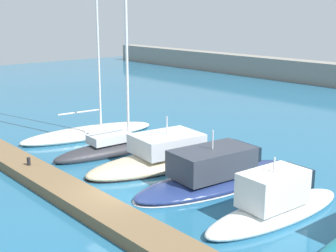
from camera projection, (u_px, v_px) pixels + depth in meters
name	position (u px, v px, depth m)	size (l,w,h in m)	color
ground_plane	(118.00, 201.00, 22.57)	(120.00, 120.00, 0.00)	#236084
dock_pier	(90.00, 204.00, 21.49)	(27.26, 1.90, 0.55)	brown
sailboat_ivory_nearest	(89.00, 131.00, 34.16)	(3.92, 10.44, 18.92)	silver
sailboat_charcoal_second	(116.00, 145.00, 30.25)	(2.61, 8.80, 17.82)	#2D2D33
motorboat_sand_third	(165.00, 158.00, 27.81)	(4.53, 10.43, 3.32)	beige
motorboat_navy_fourth	(217.00, 174.00, 24.73)	(4.42, 10.61, 3.20)	navy
motorboat_white_fifth	(276.00, 204.00, 20.71)	(2.77, 8.31, 3.08)	white
dock_bollard	(29.00, 161.00, 26.02)	(0.20, 0.20, 0.44)	black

